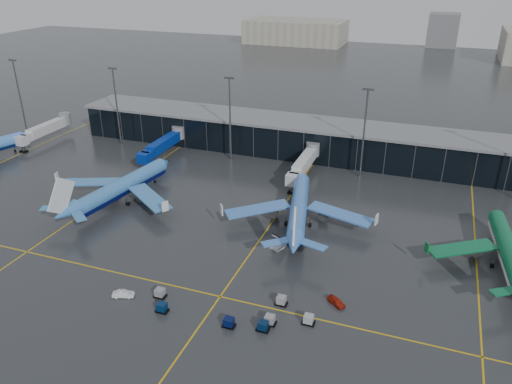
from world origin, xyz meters
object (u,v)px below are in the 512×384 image
(baggage_carts, at_px, (238,313))
(mobile_airstair, at_px, (279,244))
(airliner_aer_lingus, at_px, (510,240))
(service_van_white, at_px, (123,294))
(airliner_arkefly, at_px, (122,177))
(airliner_klm_near, at_px, (299,198))
(service_van_red, at_px, (336,301))

(baggage_carts, distance_m, mobile_airstair, 24.23)
(baggage_carts, bearing_deg, airliner_aer_lingus, 36.97)
(mobile_airstair, height_order, service_van_white, mobile_airstair)
(baggage_carts, relative_size, mobile_airstair, 7.85)
(airliner_arkefly, relative_size, baggage_carts, 1.41)
(airliner_aer_lingus, bearing_deg, mobile_airstair, -173.23)
(mobile_airstair, bearing_deg, service_van_white, -106.32)
(airliner_arkefly, xyz_separation_m, airliner_aer_lingus, (89.92, 1.14, -0.65))
(airliner_aer_lingus, bearing_deg, service_van_white, -157.00)
(baggage_carts, xyz_separation_m, mobile_airstair, (-0.34, 24.22, 0.01))
(airliner_klm_near, bearing_deg, baggage_carts, -103.46)
(airliner_klm_near, distance_m, service_van_white, 45.42)
(airliner_aer_lingus, relative_size, mobile_airstair, 9.97)
(baggage_carts, distance_m, service_van_white, 22.11)
(airliner_klm_near, distance_m, baggage_carts, 37.26)
(airliner_arkefly, relative_size, service_van_white, 10.61)
(airliner_aer_lingus, height_order, baggage_carts, airliner_aer_lingus)
(airliner_aer_lingus, height_order, mobile_airstair, airliner_aer_lingus)
(airliner_klm_near, relative_size, mobile_airstair, 10.87)
(airliner_arkefly, distance_m, mobile_airstair, 45.68)
(service_van_white, bearing_deg, airliner_arkefly, 13.25)
(airliner_aer_lingus, bearing_deg, airliner_arkefly, 175.45)
(airliner_arkefly, relative_size, airliner_klm_near, 1.02)
(airliner_klm_near, xyz_separation_m, baggage_carts, (-0.57, -36.83, -5.60))
(airliner_arkefly, bearing_deg, airliner_klm_near, 13.42)
(airliner_arkefly, xyz_separation_m, airliner_klm_near, (45.42, 4.06, -0.12))
(baggage_carts, bearing_deg, service_van_white, -174.36)
(airliner_aer_lingus, xyz_separation_m, mobile_airstair, (-45.41, -9.70, -5.06))
(baggage_carts, height_order, mobile_airstair, mobile_airstair)
(airliner_aer_lingus, height_order, service_van_red, airliner_aer_lingus)
(airliner_klm_near, xyz_separation_m, mobile_airstair, (-0.91, -12.61, -5.59))
(airliner_aer_lingus, bearing_deg, airliner_klm_near, 170.97)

